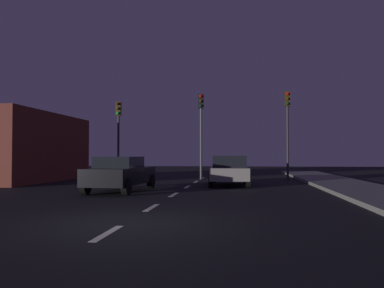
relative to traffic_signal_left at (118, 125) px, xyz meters
name	(u,v)px	position (x,y,z in m)	size (l,w,h in m)	color
ground_plane	(176,193)	(5.29, -9.24, -3.47)	(80.00, 80.00, 0.00)	black
sidewalk_curb_right	(375,194)	(12.79, -9.24, -3.40)	(3.00, 40.00, 0.15)	gray
lane_stripe_nearest	(108,233)	(5.29, -17.44, -3.47)	(0.16, 1.60, 0.01)	silver
lane_stripe_second	(152,207)	(5.29, -13.64, -3.47)	(0.16, 1.60, 0.01)	silver
lane_stripe_third	(174,195)	(5.29, -9.84, -3.47)	(0.16, 1.60, 0.01)	silver
lane_stripe_fourth	(187,187)	(5.29, -6.04, -3.47)	(0.16, 1.60, 0.01)	silver
lane_stripe_fifth	(196,182)	(5.29, -2.24, -3.47)	(0.16, 1.60, 0.01)	silver
lane_stripe_sixth	(203,178)	(5.29, 1.56, -3.47)	(0.16, 1.60, 0.01)	silver
traffic_signal_left	(118,125)	(0.00, 0.00, 0.00)	(0.32, 0.38, 4.96)	#2D2D30
traffic_signal_center	(201,120)	(5.34, 0.00, 0.25)	(0.32, 0.38, 5.35)	#4C4C51
traffic_signal_right	(287,119)	(10.65, 0.00, 0.28)	(0.32, 0.38, 5.40)	#2D2D30
car_stopped_ahead	(230,170)	(7.26, -4.88, -2.72)	(2.04, 4.19, 1.49)	gray
car_adjacent_lane	(121,173)	(2.89, -8.82, -2.72)	(2.04, 4.51, 1.45)	black
street_lamp_right	(381,71)	(12.86, -9.79, 1.06)	(1.65, 0.36, 7.62)	#2D2D30
storefront_left	(20,147)	(-5.08, -2.81, -1.51)	(4.75, 9.43, 3.93)	maroon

